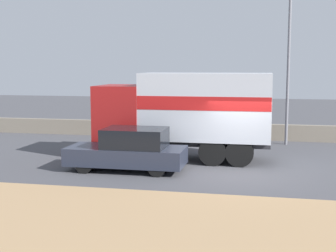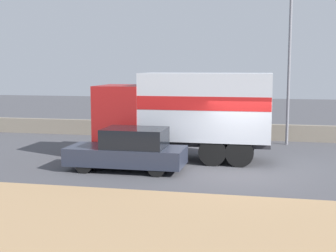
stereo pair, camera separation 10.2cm
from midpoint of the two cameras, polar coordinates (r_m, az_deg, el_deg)
ground_plane at (r=16.85m, az=8.53°, el=-5.76°), size 80.00×80.00×0.00m
dirt_shoulder_foreground at (r=10.66m, az=6.57°, el=-13.40°), size 60.00×6.93×0.04m
stone_wall_backdrop at (r=24.59m, az=9.57°, el=-0.69°), size 60.00×0.35×0.83m
street_lamp at (r=23.24m, az=14.38°, el=8.50°), size 0.56×0.28×7.62m
box_truck at (r=18.89m, az=2.15°, el=1.94°), size 6.99×2.40×3.52m
car_hatchback at (r=17.06m, az=-4.94°, el=-2.94°), size 4.28×1.75×1.56m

